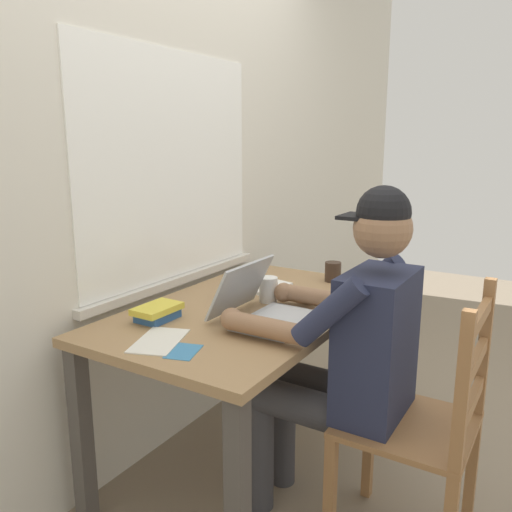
% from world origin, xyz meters
% --- Properties ---
extents(ground_plane, '(8.00, 8.00, 0.00)m').
position_xyz_m(ground_plane, '(0.00, 0.00, 0.00)').
color(ground_plane, gray).
extents(back_wall, '(6.00, 0.08, 2.60)m').
position_xyz_m(back_wall, '(0.00, 0.47, 1.30)').
color(back_wall, silver).
rests_on(back_wall, ground).
extents(desk, '(1.30, 0.78, 0.74)m').
position_xyz_m(desk, '(0.00, 0.00, 0.64)').
color(desk, '#9E7A51').
rests_on(desk, ground).
extents(seated_person, '(0.50, 0.60, 1.26)m').
position_xyz_m(seated_person, '(-0.10, -0.46, 0.70)').
color(seated_person, '#232842').
rests_on(seated_person, ground).
extents(wooden_chair, '(0.42, 0.42, 0.96)m').
position_xyz_m(wooden_chair, '(-0.10, -0.74, 0.47)').
color(wooden_chair, olive).
rests_on(wooden_chair, ground).
extents(laptop, '(0.33, 0.33, 0.22)m').
position_xyz_m(laptop, '(-0.11, -0.13, 0.79)').
color(laptop, '#ADAFB2').
rests_on(laptop, desk).
extents(computer_mouse, '(0.06, 0.10, 0.03)m').
position_xyz_m(computer_mouse, '(0.17, -0.18, 0.76)').
color(computer_mouse, black).
rests_on(computer_mouse, desk).
extents(coffee_mug_white, '(0.11, 0.08, 0.10)m').
position_xyz_m(coffee_mug_white, '(0.10, -0.04, 0.79)').
color(coffee_mug_white, white).
rests_on(coffee_mug_white, desk).
extents(coffee_mug_dark, '(0.11, 0.08, 0.09)m').
position_xyz_m(coffee_mug_dark, '(0.53, -0.14, 0.79)').
color(coffee_mug_dark, '#38281E').
rests_on(coffee_mug_dark, desk).
extents(coffee_mug_spare, '(0.11, 0.07, 0.10)m').
position_xyz_m(coffee_mug_spare, '(0.07, 0.12, 0.79)').
color(coffee_mug_spare, '#2D384C').
rests_on(coffee_mug_spare, desk).
extents(book_stack_main, '(0.18, 0.12, 0.06)m').
position_xyz_m(book_stack_main, '(-0.32, 0.20, 0.77)').
color(book_stack_main, '#2D5B9E').
rests_on(book_stack_main, desk).
extents(paper_pile_near_laptop, '(0.27, 0.21, 0.00)m').
position_xyz_m(paper_pile_near_laptop, '(-0.48, 0.05, 0.74)').
color(paper_pile_near_laptop, silver).
rests_on(paper_pile_near_laptop, desk).
extents(paper_pile_back_corner, '(0.25, 0.20, 0.02)m').
position_xyz_m(paper_pile_back_corner, '(0.26, 0.08, 0.75)').
color(paper_pile_back_corner, white).
rests_on(paper_pile_back_corner, desk).
extents(landscape_photo_print, '(0.15, 0.12, 0.00)m').
position_xyz_m(landscape_photo_print, '(-0.51, -0.07, 0.74)').
color(landscape_photo_print, teal).
rests_on(landscape_photo_print, desk).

